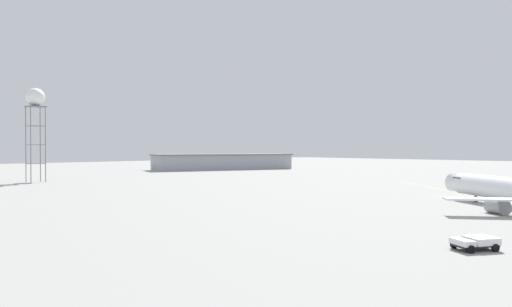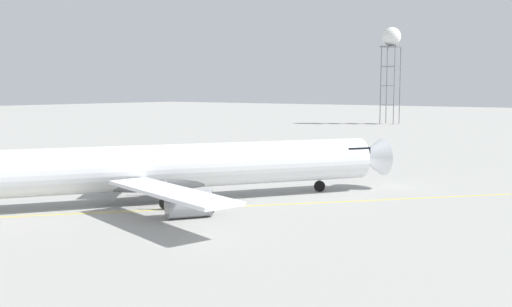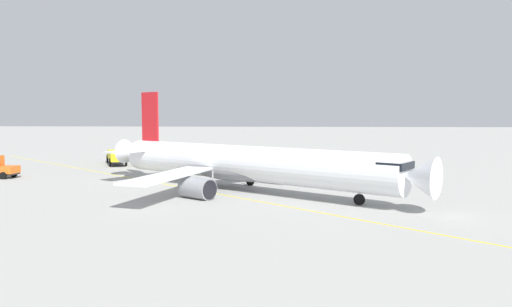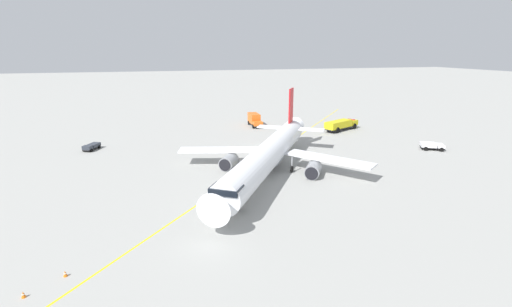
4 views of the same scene
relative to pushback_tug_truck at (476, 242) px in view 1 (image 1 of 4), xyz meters
The scene contains 5 objects.
pushback_tug_truck is the anchor object (origin of this frame).
radar_tower 130.11m from the pushback_tug_truck, 89.16° to the left, with size 5.38×5.38×27.93m.
terminal_shed 180.31m from the pushback_tug_truck, 58.10° to the left, with size 67.89×38.79×7.27m.
safety_cone_near 66.12m from the pushback_tug_truck, 22.84° to the left, with size 0.36×0.36×0.55m.
safety_cone_mid 69.37m from the pushback_tug_truck, 23.63° to the left, with size 0.36×0.36×0.55m.
Camera 1 is at (-84.58, -24.83, 10.37)m, focal length 33.51 mm.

